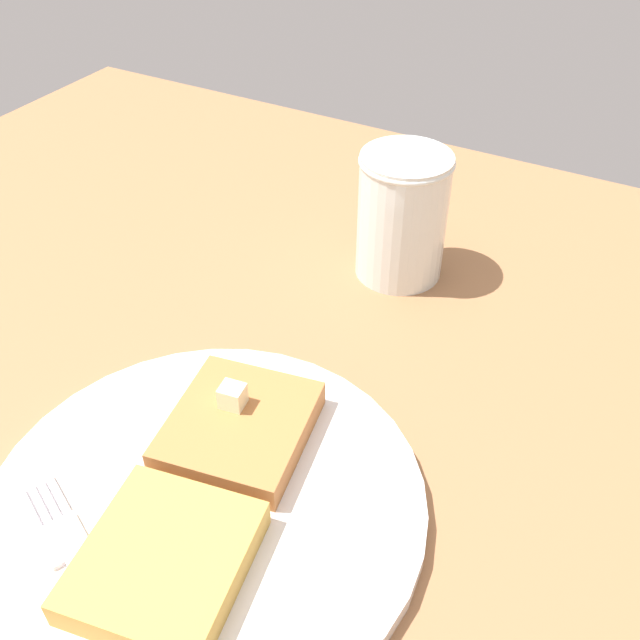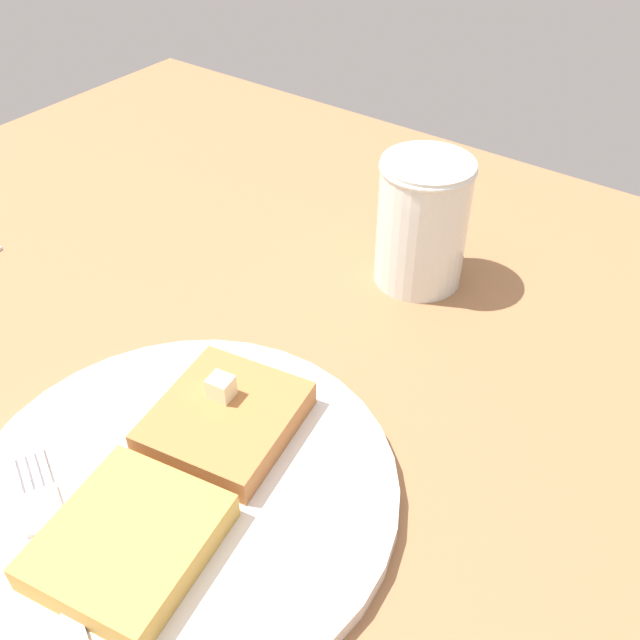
% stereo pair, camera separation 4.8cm
% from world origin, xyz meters
% --- Properties ---
extents(table_surface, '(1.07, 1.07, 0.03)m').
position_xyz_m(table_surface, '(0.00, 0.00, 0.01)').
color(table_surface, '#92633F').
rests_on(table_surface, ground).
extents(plate, '(0.25, 0.25, 0.01)m').
position_xyz_m(plate, '(-0.02, 0.00, 0.03)').
color(plate, silver).
rests_on(plate, table_surface).
extents(toast_slice_left, '(0.10, 0.10, 0.02)m').
position_xyz_m(toast_slice_left, '(-0.07, -0.01, 0.05)').
color(toast_slice_left, '#B06B38').
rests_on(toast_slice_left, plate).
extents(toast_slice_middle, '(0.10, 0.10, 0.02)m').
position_xyz_m(toast_slice_middle, '(0.03, 0.01, 0.05)').
color(toast_slice_middle, gold).
rests_on(toast_slice_middle, plate).
extents(butter_pat_primary, '(0.02, 0.02, 0.01)m').
position_xyz_m(butter_pat_primary, '(-0.07, -0.02, 0.07)').
color(butter_pat_primary, '#F4F0C2').
rests_on(butter_pat_primary, toast_slice_left).
extents(fork, '(0.08, 0.15, 0.00)m').
position_xyz_m(fork, '(0.05, -0.03, 0.04)').
color(fork, silver).
rests_on(fork, plate).
extents(syrup_jar, '(0.07, 0.07, 0.11)m').
position_xyz_m(syrup_jar, '(-0.29, -0.00, 0.08)').
color(syrup_jar, '#57270E').
rests_on(syrup_jar, table_surface).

